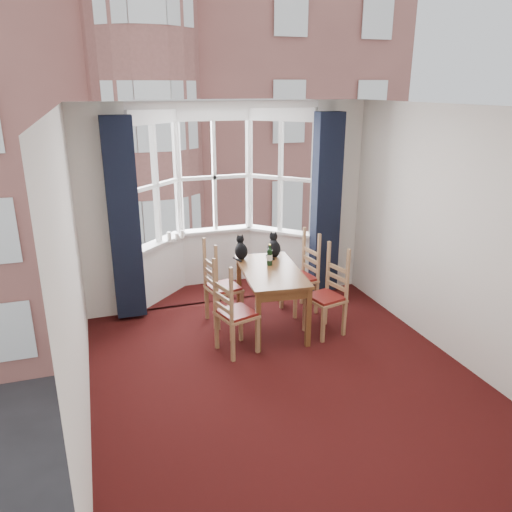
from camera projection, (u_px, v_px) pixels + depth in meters
name	position (u px, v px, depth m)	size (l,w,h in m)	color
floor	(285.00, 378.00, 5.35)	(4.50, 4.50, 0.00)	black
ceiling	(291.00, 107.00, 4.45)	(4.50, 4.50, 0.00)	white
wall_left	(73.00, 279.00, 4.30)	(4.50, 4.50, 0.00)	silver
wall_right	(457.00, 237.00, 5.50)	(4.50, 4.50, 0.00)	silver
wall_near	(433.00, 374.00, 2.88)	(4.00, 4.00, 0.00)	silver
wall_back_pier_left	(104.00, 215.00, 6.43)	(0.70, 0.12, 2.80)	silver
wall_back_pier_right	(335.00, 198.00, 7.41)	(0.70, 0.12, 2.80)	silver
bay_window	(219.00, 199.00, 7.37)	(2.76, 0.94, 2.80)	white
curtain_left	(124.00, 221.00, 6.35)	(0.38, 0.22, 2.60)	black
curtain_right	(326.00, 205.00, 7.20)	(0.38, 0.22, 2.60)	black
dining_table	(271.00, 277.00, 6.32)	(0.85, 1.39, 0.78)	brown
chair_left_near	(230.00, 316.00, 5.72)	(0.50, 0.51, 0.92)	#9E754D
chair_left_far	(217.00, 290.00, 6.47)	(0.47, 0.49, 0.92)	#9E754D
chair_right_near	(331.00, 297.00, 6.24)	(0.49, 0.50, 0.92)	#9E754D
chair_right_far	(305.00, 278.00, 6.87)	(0.46, 0.48, 0.92)	#9E754D
cat_left	(241.00, 250.00, 6.65)	(0.19, 0.26, 0.33)	black
cat_right	(274.00, 247.00, 6.74)	(0.23, 0.28, 0.34)	black
wine_bottle	(270.00, 256.00, 6.40)	(0.07, 0.07, 0.28)	black
candle_tall	(169.00, 236.00, 7.15)	(0.06, 0.06, 0.13)	white
candle_short	(177.00, 236.00, 7.22)	(0.06, 0.06, 0.09)	white
candle_extra	(182.00, 234.00, 7.26)	(0.05, 0.05, 0.12)	white
street	(121.00, 217.00, 36.26)	(80.00, 80.00, 0.00)	#333335
tenement_building	(139.00, 128.00, 17.42)	(18.40, 7.80, 15.20)	#A15D53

